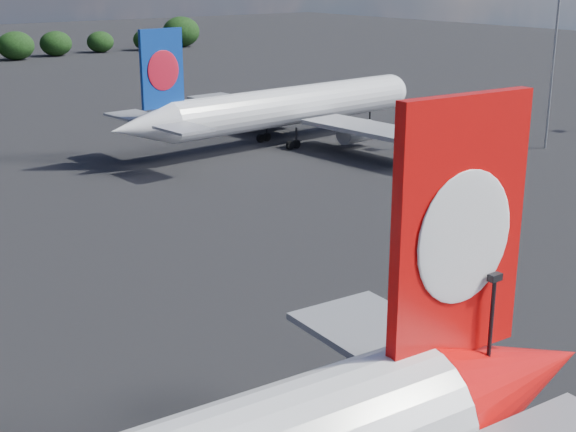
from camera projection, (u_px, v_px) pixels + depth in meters
china_southern_airliner at (283, 108)px, 101.00m from camera, size 46.92×44.64×15.30m
apron_lamp_post at (486, 386)px, 31.14m from camera, size 0.55×0.30×10.69m
floodlight_mast_near at (557, 21)px, 95.62m from camera, size 1.60×1.60×24.29m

